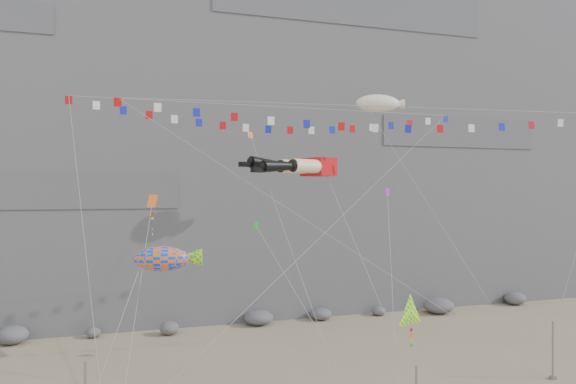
# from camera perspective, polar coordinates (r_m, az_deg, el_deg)

# --- Properties ---
(cliff) EXTENTS (80.00, 28.00, 50.00)m
(cliff) POSITION_cam_1_polar(r_m,az_deg,el_deg) (66.10, -6.52, 11.47)
(cliff) COLOR slate
(cliff) RESTS_ON ground
(talus_boulders) EXTENTS (60.00, 3.00, 1.20)m
(talus_boulders) POSITION_cam_1_polar(r_m,az_deg,el_deg) (51.54, -3.00, -12.67)
(talus_boulders) COLOR #5E5F63
(talus_boulders) RESTS_ON ground
(anchor_pole_right) EXTENTS (0.12, 0.12, 3.70)m
(anchor_pole_right) POSITION_cam_1_polar(r_m,az_deg,el_deg) (40.90, 25.31, -14.31)
(anchor_pole_right) COLOR gray
(anchor_pole_right) RESTS_ON ground
(legs_kite) EXTENTS (7.56, 13.63, 18.39)m
(legs_kite) POSITION_cam_1_polar(r_m,az_deg,el_deg) (37.96, 0.99, 2.62)
(legs_kite) COLOR red
(legs_kite) RESTS_ON ground
(flag_banner_upper) EXTENTS (28.56, 11.57, 24.43)m
(flag_banner_upper) POSITION_cam_1_polar(r_m,az_deg,el_deg) (41.21, -0.90, 8.63)
(flag_banner_upper) COLOR red
(flag_banner_upper) RESTS_ON ground
(flag_banner_lower) EXTENTS (35.56, 6.38, 20.42)m
(flag_banner_lower) POSITION_cam_1_polar(r_m,az_deg,el_deg) (39.12, 10.52, 8.49)
(flag_banner_lower) COLOR red
(flag_banner_lower) RESTS_ON ground
(harlequin_kite) EXTENTS (3.26, 8.60, 13.89)m
(harlequin_kite) POSITION_cam_1_polar(r_m,az_deg,el_deg) (35.78, -13.62, -0.98)
(harlequin_kite) COLOR red
(harlequin_kite) RESTS_ON ground
(fish_windsock) EXTENTS (6.48, 4.54, 9.99)m
(fish_windsock) POSITION_cam_1_polar(r_m,az_deg,el_deg) (31.22, -12.71, -6.64)
(fish_windsock) COLOR #FB610C
(fish_windsock) RESTS_ON ground
(delta_kite) EXTENTS (2.24, 3.28, 6.74)m
(delta_kite) POSITION_cam_1_polar(r_m,az_deg,el_deg) (31.93, 12.45, -12.07)
(delta_kite) COLOR yellow
(delta_kite) RESTS_ON ground
(blimp_windsock) EXTENTS (7.69, 13.15, 23.29)m
(blimp_windsock) POSITION_cam_1_polar(r_m,az_deg,el_deg) (48.09, 9.12, 8.84)
(blimp_windsock) COLOR #EFE4C5
(blimp_windsock) RESTS_ON ground
(small_kite_a) EXTENTS (2.97, 12.51, 20.05)m
(small_kite_a) POSITION_cam_1_polar(r_m,az_deg,el_deg) (39.68, -3.64, 5.19)
(small_kite_a) COLOR orange
(small_kite_a) RESTS_ON ground
(small_kite_b) EXTENTS (4.71, 9.37, 15.28)m
(small_kite_b) POSITION_cam_1_polar(r_m,az_deg,el_deg) (39.79, 10.06, -0.23)
(small_kite_b) COLOR purple
(small_kite_b) RESTS_ON ground
(small_kite_c) EXTENTS (4.25, 10.22, 14.14)m
(small_kite_c) POSITION_cam_1_polar(r_m,az_deg,el_deg) (36.24, -3.09, -3.73)
(small_kite_c) COLOR green
(small_kite_c) RESTS_ON ground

